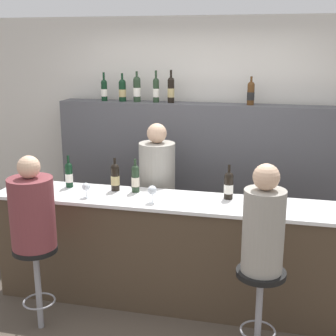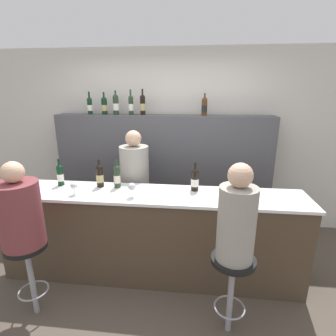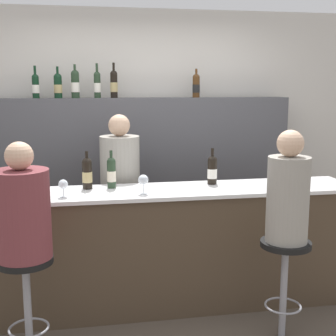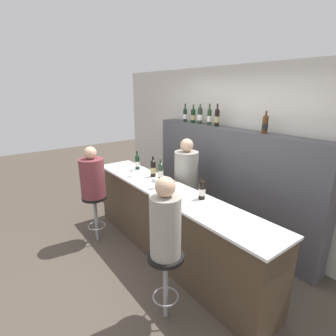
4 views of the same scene
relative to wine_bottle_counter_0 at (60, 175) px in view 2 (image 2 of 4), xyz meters
name	(u,v)px [view 2 (image 2 of 4)]	position (x,y,z in m)	size (l,w,h in m)	color
ground_plane	(147,290)	(1.04, -0.39, -1.12)	(16.00, 16.00, 0.00)	#4C4238
wall_back	(165,140)	(1.04, 1.23, 0.18)	(6.40, 0.05, 2.60)	beige
bar_counter	(151,235)	(1.04, -0.13, -0.62)	(3.24, 0.56, 1.00)	#473828
back_bar_cabinet	(163,174)	(1.04, 1.00, -0.27)	(3.04, 0.28, 1.69)	#4C4C51
wine_bottle_counter_0	(60,175)	(0.00, 0.00, 0.00)	(0.07, 0.07, 0.31)	black
wine_bottle_counter_1	(100,175)	(0.46, 0.00, 0.01)	(0.08, 0.08, 0.31)	black
wine_bottle_counter_2	(117,176)	(0.65, 0.00, 0.01)	(0.07, 0.07, 0.31)	#233823
wine_bottle_counter_3	(195,179)	(1.50, 0.00, 0.00)	(0.08, 0.08, 0.31)	black
wine_bottle_backbar_0	(90,106)	(0.00, 1.00, 0.70)	(0.07, 0.07, 0.31)	black
wine_bottle_backbar_1	(104,106)	(0.21, 1.00, 0.70)	(0.08, 0.08, 0.31)	black
wine_bottle_backbar_2	(116,104)	(0.37, 1.00, 0.72)	(0.08, 0.08, 0.33)	#233823
wine_bottle_backbar_3	(131,105)	(0.59, 1.00, 0.71)	(0.07, 0.07, 0.34)	#233823
wine_bottle_backbar_4	(143,105)	(0.75, 1.00, 0.72)	(0.07, 0.07, 0.35)	black
wine_bottle_backbar_5	(204,106)	(1.60, 1.00, 0.70)	(0.08, 0.08, 0.29)	#4C2D14
wine_glass_0	(74,186)	(0.28, -0.25, -0.03)	(0.07, 0.07, 0.13)	silver
wine_glass_1	(132,187)	(0.88, -0.25, -0.02)	(0.08, 0.08, 0.15)	silver
bar_stool_left	(28,260)	(0.05, -0.78, -0.55)	(0.36, 0.36, 0.73)	gray
guest_seated_left	(20,212)	(0.05, -0.78, -0.07)	(0.35, 0.35, 0.75)	brown
bar_stool_right	(232,275)	(1.83, -0.78, -0.55)	(0.36, 0.36, 0.73)	gray
guest_seated_right	(237,219)	(1.83, -0.78, -0.04)	(0.29, 0.29, 0.79)	gray
bartender	(136,197)	(0.75, 0.40, -0.40)	(0.36, 0.36, 1.57)	gray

